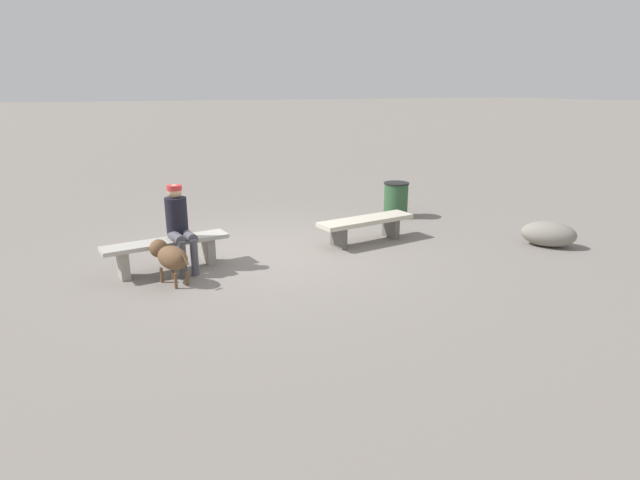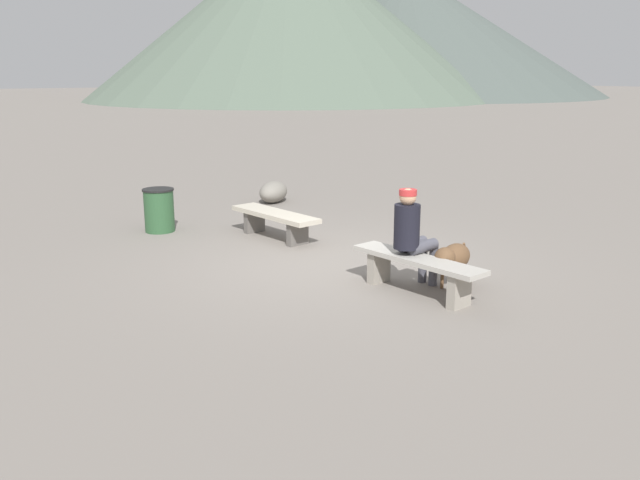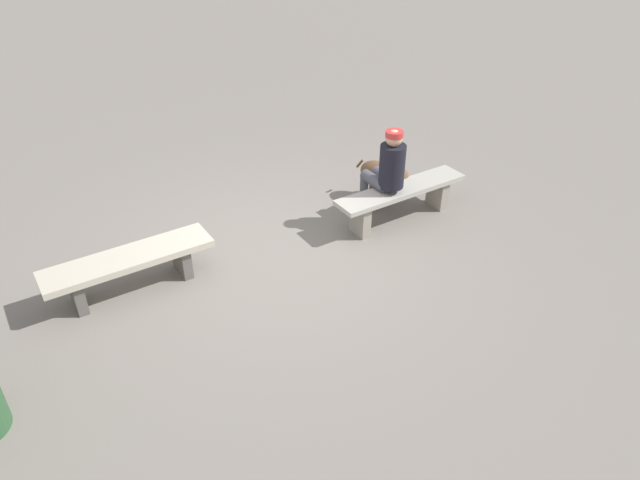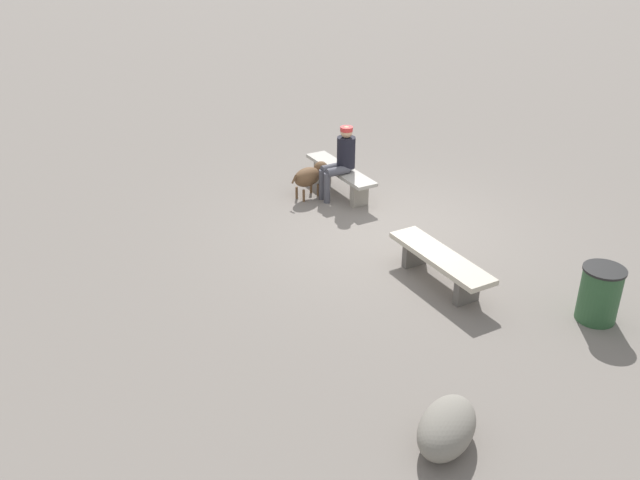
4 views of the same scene
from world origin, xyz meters
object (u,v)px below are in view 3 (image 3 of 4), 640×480
at_px(bench_right, 401,196).
at_px(dog, 382,174).
at_px(seated_person, 387,169).
at_px(bench_left, 129,264).

relative_size(bench_right, dog, 2.37).
xyz_separation_m(bench_right, dog, (0.05, 0.55, 0.05)).
height_order(bench_right, dog, dog).
xyz_separation_m(bench_right, seated_person, (-0.20, 0.07, 0.40)).
height_order(bench_left, seated_person, seated_person).
distance_m(bench_left, dog, 3.51).
relative_size(seated_person, dog, 1.62).
bearing_deg(seated_person, bench_left, 174.29).
distance_m(bench_right, seated_person, 0.45).
bearing_deg(dog, bench_right, -28.07).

